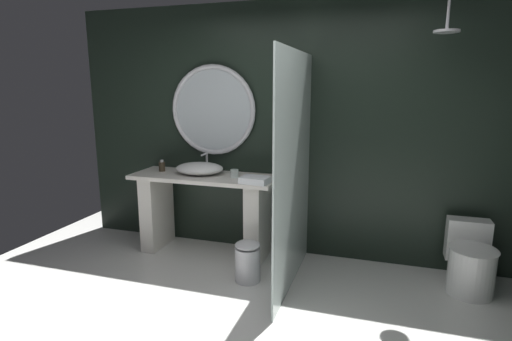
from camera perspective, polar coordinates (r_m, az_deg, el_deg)
back_wall_panel at (r=4.26m, az=4.77°, el=5.46°), size 4.80×0.10×2.60m
vanity_counter at (r=4.36m, az=-7.14°, el=-5.17°), size 1.54×0.55×0.85m
vessel_sink at (r=4.32m, az=-7.94°, el=0.31°), size 0.51×0.42×0.20m
tumbler_cup at (r=4.12m, az=-3.05°, el=-0.43°), size 0.08×0.08×0.08m
soap_dispenser at (r=4.54m, az=-13.07°, el=0.59°), size 0.07×0.07×0.13m
round_wall_mirror at (r=4.41m, az=-6.08°, el=8.42°), size 0.96×0.05×0.96m
shower_glass_panel at (r=3.54m, az=5.35°, el=-0.28°), size 0.02×1.38×2.06m
rain_shower_head at (r=3.78m, az=25.23°, el=17.66°), size 0.20×0.20×0.31m
toilet at (r=4.09m, az=27.85°, el=-11.21°), size 0.39×0.58×0.59m
waste_bin at (r=3.81m, az=-1.18°, el=-12.58°), size 0.23×0.23×0.38m
folded_hand_towel at (r=3.89m, az=-0.16°, el=-1.33°), size 0.28×0.22×0.06m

